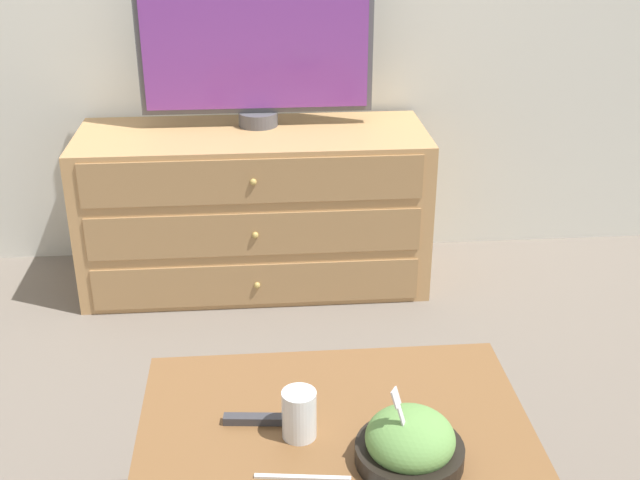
{
  "coord_description": "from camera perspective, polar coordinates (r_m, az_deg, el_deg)",
  "views": [
    {
      "loc": [
        0.02,
        -3.18,
        1.5
      ],
      "look_at": [
        0.16,
        -1.45,
        0.71
      ],
      "focal_mm": 45.0,
      "sensor_mm": 36.0,
      "label": 1
    }
  ],
  "objects": [
    {
      "name": "dresser",
      "position": [
        3.14,
        -4.62,
        2.25
      ],
      "size": [
        1.32,
        0.51,
        0.61
      ],
      "color": "tan",
      "rests_on": "ground_plane"
    },
    {
      "name": "knife",
      "position": [
        1.59,
        -1.25,
        -16.51
      ],
      "size": [
        0.18,
        0.03,
        0.01
      ],
      "color": "silver",
      "rests_on": "coffee_table"
    },
    {
      "name": "ground_plane",
      "position": [
        3.52,
        -4.53,
        -0.64
      ],
      "size": [
        12.0,
        12.0,
        0.0
      ],
      "primitive_type": "plane",
      "color": "#70665B"
    },
    {
      "name": "coffee_table",
      "position": [
        1.73,
        1.19,
        -15.42
      ],
      "size": [
        0.82,
        0.64,
        0.45
      ],
      "color": "brown",
      "rests_on": "ground_plane"
    },
    {
      "name": "drink_cup",
      "position": [
        1.66,
        -1.49,
        -12.46
      ],
      "size": [
        0.07,
        0.07,
        0.11
      ],
      "color": "beige",
      "rests_on": "coffee_table"
    },
    {
      "name": "tv",
      "position": [
        3.04,
        -4.6,
        14.02
      ],
      "size": [
        0.87,
        0.15,
        0.63
      ],
      "color": "#515156",
      "rests_on": "dresser"
    },
    {
      "name": "remote_control",
      "position": [
        1.72,
        -4.01,
        -12.61
      ],
      "size": [
        0.17,
        0.04,
        0.02
      ],
      "color": "#38383D",
      "rests_on": "coffee_table"
    },
    {
      "name": "takeout_bowl",
      "position": [
        1.61,
        6.41,
        -14.19
      ],
      "size": [
        0.21,
        0.21,
        0.18
      ],
      "color": "black",
      "rests_on": "coffee_table"
    }
  ]
}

